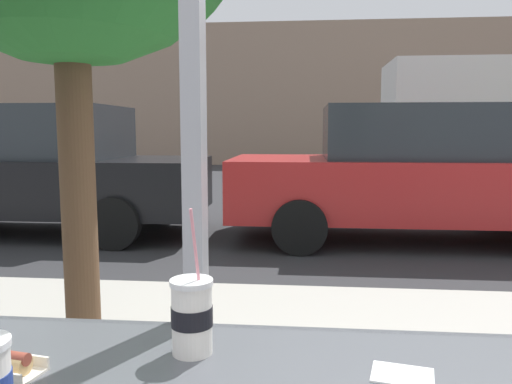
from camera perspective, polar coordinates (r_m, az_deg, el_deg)
The scene contains 7 objects.
ground_plane at distance 9.29m, azimuth 3.68°, elevation -1.83°, with size 60.00×60.00×0.00m, color #2D2D30.
sidewalk_strip at distance 3.11m, azimuth -0.21°, elevation -19.15°, with size 16.00×2.80×0.11m, color #B2ADA3.
building_facade_far at distance 21.09m, azimuth 4.76°, elevation 10.81°, with size 28.00×1.20×5.65m, color gray.
soda_cup_left at distance 1.14m, azimuth -7.23°, elevation -13.58°, with size 0.09×0.09×0.32m.
napkin_wrapper at distance 1.11m, azimuth 16.17°, elevation -19.19°, with size 0.12×0.09×0.00m, color white.
parked_car_black at distance 7.60m, azimuth -23.53°, elevation 2.32°, with size 4.57×1.94×1.75m.
parked_car_red at distance 6.80m, azimuth 17.52°, elevation 2.07°, with size 4.67×2.01×1.73m.
Camera 1 is at (0.27, -1.17, 1.43)m, focal length 35.53 mm.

